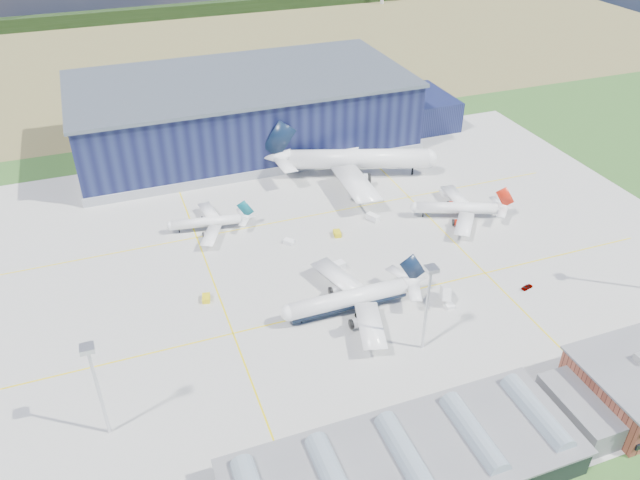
% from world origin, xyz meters
% --- Properties ---
extents(ground, '(600.00, 600.00, 0.00)m').
position_xyz_m(ground, '(0.00, 0.00, 0.00)').
color(ground, '#29531F').
rests_on(ground, ground).
extents(apron, '(220.00, 160.00, 0.08)m').
position_xyz_m(apron, '(0.00, 10.00, 0.03)').
color(apron, '#ACACA7').
rests_on(apron, ground).
extents(farmland, '(600.00, 220.00, 0.01)m').
position_xyz_m(farmland, '(0.00, 220.00, 0.00)').
color(farmland, olive).
rests_on(farmland, ground).
extents(treeline, '(600.00, 8.00, 8.00)m').
position_xyz_m(treeline, '(0.00, 300.00, 4.00)').
color(treeline, black).
rests_on(treeline, ground).
extents(hangar, '(145.00, 62.00, 26.10)m').
position_xyz_m(hangar, '(2.81, 94.80, 11.62)').
color(hangar, '#111438').
rests_on(hangar, ground).
extents(glass_concourse, '(78.00, 23.00, 8.60)m').
position_xyz_m(glass_concourse, '(-6.45, -60.00, 3.69)').
color(glass_concourse, black).
rests_on(glass_concourse, ground).
extents(light_mast_west, '(2.60, 2.60, 23.00)m').
position_xyz_m(light_mast_west, '(-60.00, -30.00, 15.43)').
color(light_mast_west, silver).
rests_on(light_mast_west, ground).
extents(light_mast_center, '(2.60, 2.60, 23.00)m').
position_xyz_m(light_mast_center, '(10.00, -30.00, 15.43)').
color(light_mast_center, silver).
rests_on(light_mast_center, ground).
extents(airliner_navy, '(39.37, 38.52, 12.82)m').
position_xyz_m(airliner_navy, '(-1.12, -12.00, 6.41)').
color(airliner_navy, white).
rests_on(airliner_navy, ground).
extents(airliner_red, '(41.77, 41.38, 10.53)m').
position_xyz_m(airliner_red, '(47.67, 18.45, 5.27)').
color(airliner_red, white).
rests_on(airliner_red, ground).
extents(airliner_widebody, '(77.14, 76.32, 19.90)m').
position_xyz_m(airliner_widebody, '(30.29, 55.00, 9.95)').
color(airliner_widebody, white).
rests_on(airliner_widebody, ground).
extents(airliner_regional, '(30.67, 30.19, 8.72)m').
position_xyz_m(airliner_regional, '(-26.07, 38.02, 4.36)').
color(airliner_regional, white).
rests_on(airliner_regional, ground).
extents(gse_tug_a, '(2.61, 3.57, 1.34)m').
position_xyz_m(gse_tug_a, '(-33.37, 4.74, 0.67)').
color(gse_tug_a, yellow).
rests_on(gse_tug_a, ground).
extents(gse_van_a, '(6.04, 3.48, 2.48)m').
position_xyz_m(gse_van_a, '(2.06, 5.05, 1.24)').
color(gse_van_a, white).
rests_on(gse_van_a, ground).
extents(gse_cart_a, '(2.28, 3.31, 1.40)m').
position_xyz_m(gse_cart_a, '(51.55, 32.20, 0.70)').
color(gse_cart_a, white).
rests_on(gse_cart_a, ground).
extents(gse_van_b, '(3.52, 4.65, 1.94)m').
position_xyz_m(gse_van_b, '(22.92, 25.90, 0.97)').
color(gse_van_b, white).
rests_on(gse_van_b, ground).
extents(gse_tug_c, '(2.56, 3.53, 1.41)m').
position_xyz_m(gse_tug_c, '(9.32, 21.58, 0.71)').
color(gse_tug_c, yellow).
rests_on(gse_tug_c, ground).
extents(gse_cart_b, '(3.46, 3.53, 1.29)m').
position_xyz_m(gse_cart_b, '(-5.44, 22.47, 0.64)').
color(gse_cart_b, white).
rests_on(gse_cart_b, ground).
extents(airstair, '(4.09, 5.77, 3.43)m').
position_xyz_m(airstair, '(23.40, -16.90, 1.71)').
color(airstair, white).
rests_on(airstair, ground).
extents(car_a, '(3.64, 2.19, 1.16)m').
position_xyz_m(car_a, '(46.44, -19.68, 0.58)').
color(car_a, '#99999E').
rests_on(car_a, ground).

